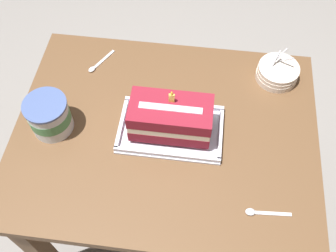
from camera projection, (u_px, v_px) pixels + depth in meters
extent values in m
plane|color=gray|center=(166.00, 210.00, 1.86)|extent=(8.00, 8.00, 0.00)
cube|color=brown|center=(165.00, 134.00, 1.28)|extent=(0.99, 0.78, 0.04)
cube|color=brown|center=(38.00, 247.00, 1.43)|extent=(0.06, 0.06, 0.68)
cube|color=brown|center=(82.00, 104.00, 1.78)|extent=(0.06, 0.06, 0.68)
cube|color=brown|center=(272.00, 124.00, 1.72)|extent=(0.06, 0.06, 0.68)
cube|color=silver|center=(171.00, 130.00, 1.26)|extent=(0.33, 0.21, 0.01)
cube|color=silver|center=(167.00, 154.00, 1.20)|extent=(0.33, 0.01, 0.02)
cube|color=silver|center=(174.00, 104.00, 1.30)|extent=(0.33, 0.01, 0.02)
cube|color=silver|center=(122.00, 123.00, 1.26)|extent=(0.01, 0.18, 0.02)
cube|color=silver|center=(221.00, 133.00, 1.24)|extent=(0.01, 0.18, 0.02)
cube|color=maroon|center=(171.00, 123.00, 1.22)|extent=(0.25, 0.13, 0.05)
cube|color=beige|center=(171.00, 117.00, 1.19)|extent=(0.25, 0.13, 0.03)
cube|color=maroon|center=(171.00, 110.00, 1.16)|extent=(0.25, 0.13, 0.05)
cube|color=beige|center=(171.00, 108.00, 1.14)|extent=(0.19, 0.02, 0.00)
cube|color=#EFC64C|center=(172.00, 98.00, 1.14)|extent=(0.02, 0.01, 0.03)
ellipsoid|color=yellow|center=(172.00, 93.00, 1.12)|extent=(0.01, 0.01, 0.01)
cylinder|color=silver|center=(276.00, 75.00, 1.37)|extent=(0.15, 0.15, 0.02)
cylinder|color=silver|center=(277.00, 72.00, 1.36)|extent=(0.14, 0.14, 0.02)
cylinder|color=silver|center=(279.00, 70.00, 1.35)|extent=(0.14, 0.14, 0.02)
cylinder|color=silver|center=(275.00, 61.00, 1.33)|extent=(0.03, 0.05, 0.07)
cylinder|color=silver|center=(277.00, 58.00, 1.33)|extent=(0.06, 0.04, 0.07)
cylinder|color=silver|center=(285.00, 60.00, 1.33)|extent=(0.05, 0.04, 0.06)
cylinder|color=white|center=(50.00, 117.00, 1.22)|extent=(0.13, 0.13, 0.12)
cylinder|color=#4C935B|center=(49.00, 115.00, 1.22)|extent=(0.13, 0.13, 0.04)
cylinder|color=#465A92|center=(44.00, 105.00, 1.17)|extent=(0.14, 0.14, 0.01)
ellipsoid|color=silver|center=(250.00, 212.00, 1.11)|extent=(0.03, 0.02, 0.01)
cube|color=silver|center=(273.00, 214.00, 1.11)|extent=(0.10, 0.02, 0.00)
ellipsoid|color=silver|center=(92.00, 69.00, 1.40)|extent=(0.03, 0.03, 0.01)
cube|color=silver|center=(104.00, 59.00, 1.43)|extent=(0.06, 0.10, 0.00)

